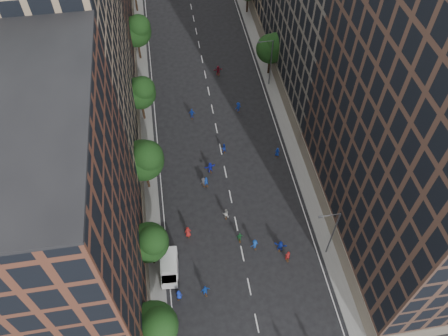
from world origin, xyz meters
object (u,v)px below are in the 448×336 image
Objects in this scene: streetlamp_far at (270,61)px; skater_0 at (179,295)px; cargo_van at (169,267)px; streetlamp_near at (332,232)px.

skater_0 is at bearing -117.64° from streetlamp_far.
cargo_van is at bearing -54.97° from skater_0.
streetlamp_near reaches higher than skater_0.
streetlamp_near is at bearing -90.00° from streetlamp_far.
cargo_van is 3.61m from skater_0.
skater_0 is (-18.87, -36.02, -4.36)m from streetlamp_far.
streetlamp_near is 1.00× the size of streetlamp_far.
streetlamp_near is at bearing -148.63° from skater_0.
streetlamp_near is 5.58× the size of skater_0.
streetlamp_far is 1.91× the size of cargo_van.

